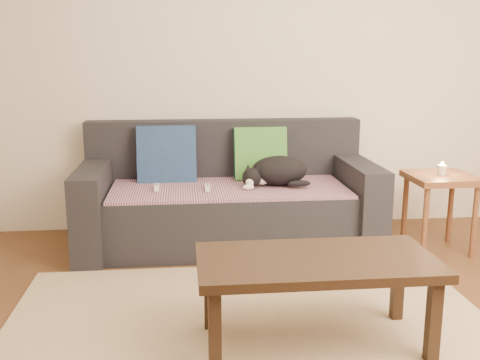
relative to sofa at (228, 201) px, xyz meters
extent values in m
plane|color=brown|center=(0.00, -1.57, -0.31)|extent=(4.50, 4.50, 0.00)
cube|color=beige|center=(0.00, 0.43, 0.99)|extent=(4.50, 0.04, 2.60)
cube|color=#232328|center=(0.00, -0.07, -0.10)|extent=(1.70, 0.78, 0.42)
cube|color=#232328|center=(0.00, 0.33, 0.34)|extent=(2.10, 0.18, 0.45)
cube|color=#232328|center=(-0.95, -0.07, -0.01)|extent=(0.20, 0.90, 0.60)
cube|color=#232328|center=(0.95, -0.07, -0.01)|extent=(0.20, 0.90, 0.60)
cube|color=#442B52|center=(0.00, -0.09, 0.12)|extent=(1.66, 0.74, 0.02)
cube|color=#12244D|center=(-0.44, 0.17, 0.32)|extent=(0.43, 0.18, 0.45)
cube|color=#0B4A37|center=(0.26, 0.17, 0.32)|extent=(0.39, 0.17, 0.41)
ellipsoid|color=black|center=(0.37, -0.07, 0.24)|extent=(0.47, 0.40, 0.21)
sphere|color=black|center=(0.16, -0.13, 0.20)|extent=(0.17, 0.17, 0.14)
sphere|color=white|center=(0.14, -0.18, 0.18)|extent=(0.07, 0.07, 0.06)
ellipsoid|color=black|center=(0.48, -0.21, 0.17)|extent=(0.17, 0.10, 0.05)
cube|color=white|center=(-0.51, -0.12, 0.15)|extent=(0.04, 0.15, 0.03)
cube|color=white|center=(-0.15, -0.17, 0.15)|extent=(0.04, 0.15, 0.03)
cube|color=brown|center=(1.46, -0.34, 0.21)|extent=(0.44, 0.44, 0.04)
cylinder|color=brown|center=(1.28, -0.51, -0.06)|extent=(0.04, 0.04, 0.50)
cylinder|color=brown|center=(1.63, -0.51, -0.06)|extent=(0.04, 0.04, 0.50)
cylinder|color=brown|center=(1.28, -0.16, -0.06)|extent=(0.04, 0.04, 0.50)
cylinder|color=brown|center=(1.63, -0.16, -0.06)|extent=(0.04, 0.04, 0.50)
cylinder|color=beige|center=(1.46, -0.34, 0.27)|extent=(0.06, 0.06, 0.07)
sphere|color=#FFBF59|center=(1.46, -0.34, 0.32)|extent=(0.02, 0.02, 0.02)
cube|color=tan|center=(0.00, -1.42, -0.30)|extent=(2.50, 1.80, 0.01)
cube|color=black|center=(0.28, -1.57, 0.11)|extent=(1.10, 0.55, 0.04)
cube|color=black|center=(-0.21, -1.77, -0.11)|extent=(0.06, 0.06, 0.40)
cube|color=black|center=(0.77, -1.77, -0.11)|extent=(0.06, 0.06, 0.40)
cube|color=black|center=(-0.21, -1.36, -0.11)|extent=(0.06, 0.06, 0.40)
cube|color=black|center=(0.77, -1.36, -0.11)|extent=(0.06, 0.06, 0.40)
camera|label=1|loc=(-0.33, -3.96, 1.04)|focal=42.00mm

